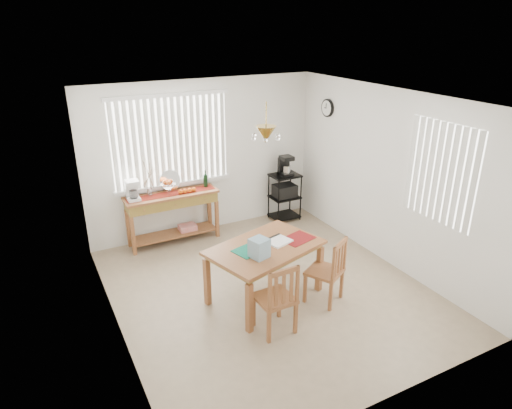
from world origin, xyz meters
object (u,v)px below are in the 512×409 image
cart_items (285,166)px  chair_left (276,299)px  chair_right (327,271)px  dining_table (265,252)px  wire_cart (285,193)px  sideboard (173,206)px

cart_items → chair_left: cart_items is taller
cart_items → chair_left: bearing=-122.5°
chair_left → chair_right: (0.90, 0.25, -0.01)m
cart_items → chair_right: (-0.88, -2.56, -0.58)m
chair_left → dining_table: bearing=71.9°
wire_cart → chair_left: chair_left is taller
chair_left → chair_right: 0.94m
cart_items → dining_table: (-1.56, -2.10, -0.35)m
cart_items → chair_left: 3.38m
cart_items → dining_table: bearing=-126.5°
wire_cart → cart_items: cart_items is taller
dining_table → chair_right: 0.85m
dining_table → chair_right: size_ratio=1.79×
cart_items → dining_table: size_ratio=0.22×
wire_cart → dining_table: bearing=-126.6°
sideboard → chair_left: (0.31, -2.85, -0.19)m
dining_table → cart_items: bearing=53.5°
wire_cart → dining_table: wire_cart is taller
cart_items → chair_right: bearing=-109.0°
chair_right → wire_cart: bearing=70.9°
dining_table → chair_left: (-0.23, -0.70, -0.22)m
sideboard → wire_cart: (2.10, -0.05, -0.12)m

